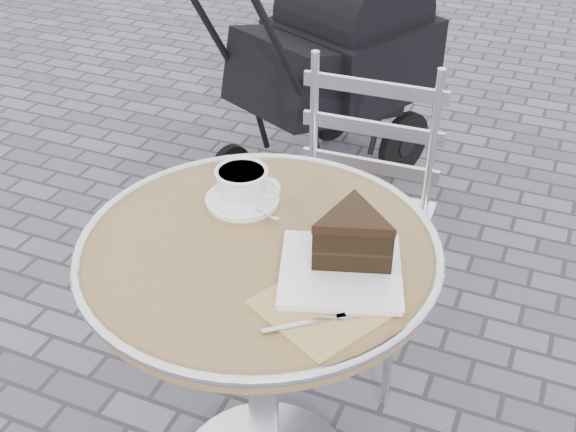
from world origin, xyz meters
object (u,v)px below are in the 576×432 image
at_px(baby_stroller, 332,72).
at_px(cake_plate_set, 350,246).
at_px(cafe_table, 261,309).
at_px(cappuccino_set, 243,188).
at_px(bistro_chair, 362,184).

bearing_deg(baby_stroller, cake_plate_set, -44.46).
bearing_deg(baby_stroller, cafe_table, -51.01).
height_order(cafe_table, baby_stroller, baby_stroller).
height_order(cappuccino_set, baby_stroller, baby_stroller).
bearing_deg(cappuccino_set, cake_plate_set, -34.56).
bearing_deg(cafe_table, baby_stroller, 104.26).
relative_size(cake_plate_set, baby_stroller, 0.34).
bearing_deg(cappuccino_set, bistro_chair, 65.26).
relative_size(cafe_table, bistro_chair, 0.85).
bearing_deg(cappuccino_set, baby_stroller, 91.64).
distance_m(cappuccino_set, cake_plate_set, 0.31).
height_order(cake_plate_set, baby_stroller, baby_stroller).
distance_m(cake_plate_set, bistro_chair, 0.67).
distance_m(cafe_table, cake_plate_set, 0.29).
relative_size(cafe_table, baby_stroller, 0.70).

